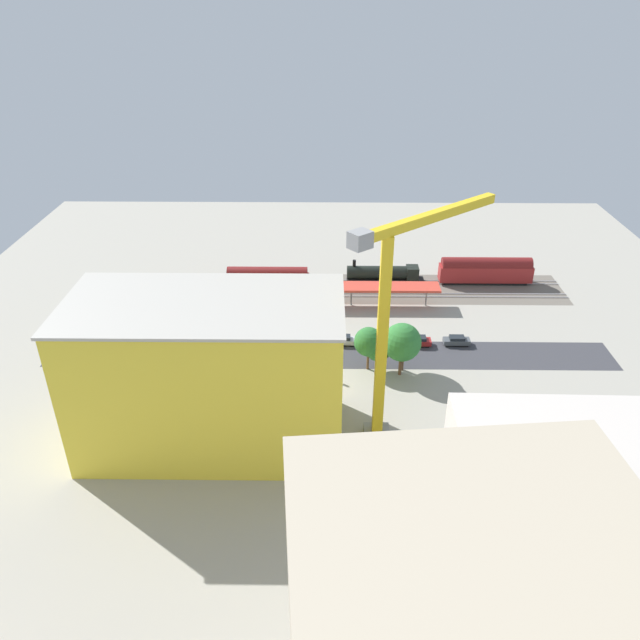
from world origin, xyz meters
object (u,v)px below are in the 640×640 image
object	(u,v)px
platform_canopy_near	(314,287)
parked_car_3	(343,340)
parked_car_1	(419,341)
parked_car_2	(383,341)
street_tree_3	(378,348)
traffic_light	(306,345)
street_tree_0	(402,342)
parked_car_4	(302,338)
street_tree_1	(185,341)
tower_crane	(394,316)
box_truck_0	(254,374)
street_tree_2	(404,340)
passenger_coach	(486,270)
locomotive	(386,274)
street_tree_4	(369,342)
parked_car_0	(457,341)
freight_coach_far	(268,281)
parked_car_7	(189,340)
parked_car_6	(227,340)
parked_car_5	(264,339)

from	to	relation	value
platform_canopy_near	parked_car_3	world-z (taller)	platform_canopy_near
parked_car_1	parked_car_2	world-z (taller)	parked_car_1
street_tree_3	traffic_light	distance (m)	11.78
street_tree_0	street_tree_3	distance (m)	4.30
parked_car_4	street_tree_1	size ratio (longest dim) A/B	0.64
parked_car_1	parked_car_4	distance (m)	20.88
parked_car_1	tower_crane	bearing A→B (deg)	71.89
tower_crane	street_tree_0	bearing A→B (deg)	-103.26
parked_car_2	street_tree_3	world-z (taller)	street_tree_3
box_truck_0	traffic_light	xyz separation A→B (m)	(-8.26, -4.11, 3.07)
tower_crane	street_tree_2	xyz separation A→B (m)	(-3.90, -15.95, -13.16)
passenger_coach	parked_car_2	bearing A→B (deg)	47.43
locomotive	street_tree_3	distance (m)	34.03
platform_canopy_near	street_tree_4	bearing A→B (deg)	112.35
traffic_light	tower_crane	bearing A→B (deg)	126.64
parked_car_2	street_tree_0	xyz separation A→B (m)	(-1.94, 9.26, 5.38)
parked_car_0	traffic_light	distance (m)	27.87
box_truck_0	street_tree_2	xyz separation A→B (m)	(-24.07, -4.03, 4.17)
box_truck_0	street_tree_1	world-z (taller)	street_tree_1
freight_coach_far	street_tree_3	xyz separation A→B (m)	(-20.53, 27.47, 0.90)
parked_car_1	street_tree_3	world-z (taller)	street_tree_3
freight_coach_far	street_tree_1	size ratio (longest dim) A/B	2.25
street_tree_2	traffic_light	size ratio (longest dim) A/B	1.19
parked_car_7	box_truck_0	world-z (taller)	box_truck_0
parked_car_4	street_tree_4	world-z (taller)	street_tree_4
platform_canopy_near	street_tree_1	size ratio (longest dim) A/B	6.61
passenger_coach	traffic_light	xyz separation A→B (m)	(37.05, 33.55, 1.65)
tower_crane	street_tree_4	world-z (taller)	tower_crane
parked_car_0	street_tree_3	distance (m)	17.11
parked_car_3	parked_car_6	bearing A→B (deg)	0.16
box_truck_0	street_tree_0	bearing A→B (deg)	-173.56
freight_coach_far	tower_crane	bearing A→B (deg)	115.50
parked_car_7	freight_coach_far	bearing A→B (deg)	-122.71
parked_car_2	street_tree_1	distance (m)	34.47
passenger_coach	parked_car_3	xyz separation A→B (m)	(30.82, 25.59, -2.27)
parked_car_5	street_tree_0	distance (m)	25.70
parked_car_5	parked_car_2	bearing A→B (deg)	178.69
street_tree_1	street_tree_4	distance (m)	29.99
street_tree_3	parked_car_2	bearing A→B (deg)	-101.62
passenger_coach	street_tree_1	distance (m)	66.13
parked_car_1	street_tree_2	bearing A→B (deg)	63.66
locomotive	street_tree_4	bearing A→B (deg)	80.22
parked_car_2	box_truck_0	distance (m)	24.75
passenger_coach	street_tree_0	distance (m)	41.30
street_tree_1	box_truck_0	bearing A→B (deg)	160.93
parked_car_6	tower_crane	world-z (taller)	tower_crane
tower_crane	locomotive	bearing A→B (deg)	-94.62
street_tree_2	street_tree_3	size ratio (longest dim) A/B	1.34
parked_car_0	parked_car_6	xyz separation A→B (m)	(40.75, 0.13, -0.01)
parked_car_0	street_tree_4	xyz separation A→B (m)	(16.24, 7.91, 4.49)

